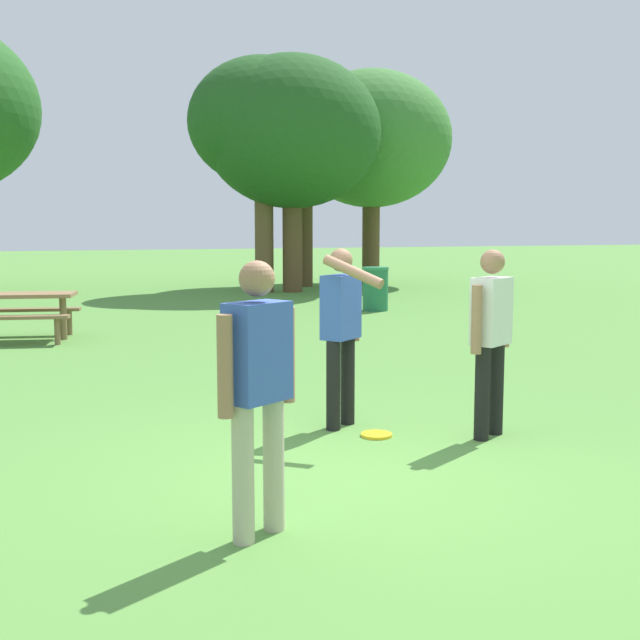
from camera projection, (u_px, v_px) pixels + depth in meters
name	position (u px, v px, depth m)	size (l,w,h in m)	color
ground_plane	(345.00, 475.00, 5.85)	(120.00, 120.00, 0.00)	#568E3D
person_thrower	(491.00, 330.00, 6.80)	(0.55, 0.38, 1.64)	black
person_catcher	(258.00, 380.00, 4.59)	(0.55, 0.38, 1.64)	#B7AD93
person_bystander	(342.00, 323.00, 7.14)	(0.51, 0.83, 1.64)	black
frisbee	(376.00, 435.00, 6.93)	(0.28, 0.28, 0.03)	yellow
picnic_table_near	(20.00, 306.00, 12.74)	(1.98, 1.77, 0.77)	olive
trash_can_further_along	(375.00, 289.00, 17.32)	(0.59, 0.59, 0.96)	#237047
tree_broad_center	(263.00, 124.00, 21.85)	(4.18, 4.18, 6.51)	brown
tree_far_right	(292.00, 133.00, 21.91)	(4.95, 4.95, 6.56)	brown
tree_slender_mid	(304.00, 137.00, 24.00)	(3.94, 3.94, 6.27)	brown
tree_back_left	(372.00, 140.00, 25.02)	(5.07, 5.07, 6.76)	brown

